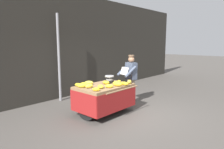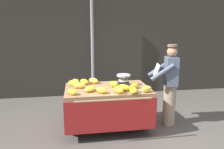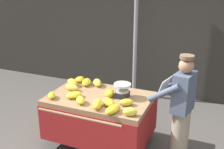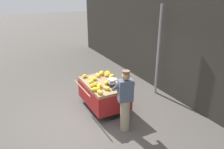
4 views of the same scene
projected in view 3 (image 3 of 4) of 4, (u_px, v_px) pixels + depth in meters
The scene contains 19 objects.
back_wall at pixel (167, 10), 6.13m from camera, with size 16.00×0.24×4.04m, color #2D2B26.
street_pole at pixel (136, 31), 6.13m from camera, with size 0.09×0.09×3.15m, color gray.
banana_cart at pixel (100, 109), 4.52m from camera, with size 1.68×1.30×0.88m.
weighing_scale at pixel (122, 90), 4.37m from camera, with size 0.28×0.28×0.24m.
banana_bunch_0 at pixel (72, 82), 4.87m from camera, with size 0.15×0.27×0.12m, color yellow.
banana_bunch_1 at pixel (80, 100), 4.18m from camera, with size 0.13×0.23×0.11m, color yellow.
banana_bunch_2 at pixel (86, 82), 4.91m from camera, with size 0.15×0.30×0.11m, color gold.
banana_bunch_3 at pixel (52, 95), 4.36m from camera, with size 0.11×0.21×0.10m, color gold.
banana_bunch_4 at pixel (109, 93), 4.43m from camera, with size 0.15×0.23×0.11m, color gold.
banana_bunch_5 at pixel (97, 104), 4.03m from camera, with size 0.13×0.29×0.13m, color gold.
banana_bunch_6 at pixel (108, 102), 4.10m from camera, with size 0.14×0.26×0.12m, color gold.
banana_bunch_7 at pixel (72, 87), 4.67m from camera, with size 0.12×0.24×0.11m, color yellow.
banana_bunch_8 at pixel (74, 95), 4.38m from camera, with size 0.17×0.27×0.10m, color yellow.
banana_bunch_9 at pixel (97, 83), 4.87m from camera, with size 0.14×0.27×0.12m, color yellow.
banana_bunch_10 at pixel (80, 79), 5.05m from camera, with size 0.15×0.22×0.10m, color gold.
banana_bunch_11 at pixel (126, 102), 4.12m from camera, with size 0.13×0.21×0.10m, color gold.
banana_bunch_12 at pixel (112, 110), 3.89m from camera, with size 0.15×0.30×0.10m, color gold.
banana_bunch_13 at pixel (130, 112), 3.80m from camera, with size 0.12×0.21×0.12m, color yellow.
vendor_person at pixel (181, 111), 3.97m from camera, with size 0.65×0.60×1.71m.
Camera 3 is at (1.28, -3.15, 2.70)m, focal length 43.71 mm.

